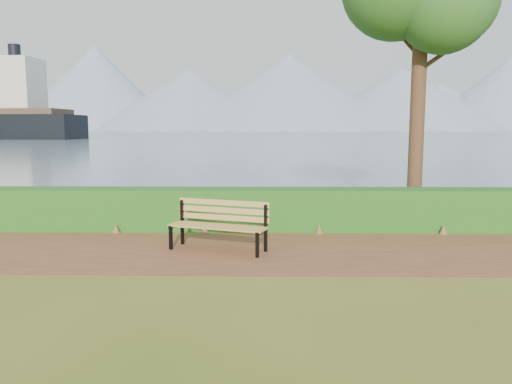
{
  "coord_description": "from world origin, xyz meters",
  "views": [
    {
      "loc": [
        0.31,
        -9.46,
        2.48
      ],
      "look_at": [
        0.13,
        1.2,
        1.1
      ],
      "focal_mm": 35.0,
      "sensor_mm": 36.0,
      "label": 1
    }
  ],
  "objects": [
    {
      "name": "mountains",
      "position": [
        -9.17,
        406.05,
        27.7
      ],
      "size": [
        585.0,
        190.0,
        70.0
      ],
      "color": "gray",
      "rests_on": "ground"
    },
    {
      "name": "bench",
      "position": [
        -0.6,
        0.49,
        0.58
      ],
      "size": [
        2.09,
        1.21,
        1.01
      ],
      "rotation": [
        0.0,
        0.0,
        -0.33
      ],
      "color": "black",
      "rests_on": "ground"
    },
    {
      "name": "hedge",
      "position": [
        0.0,
        2.6,
        0.5
      ],
      "size": [
        32.0,
        0.85,
        1.0
      ],
      "primitive_type": "cube",
      "color": "#214C15",
      "rests_on": "ground"
    },
    {
      "name": "ground",
      "position": [
        0.0,
        0.0,
        0.0
      ],
      "size": [
        140.0,
        140.0,
        0.0
      ],
      "primitive_type": "plane",
      "color": "#4C5D1A",
      "rests_on": "ground"
    },
    {
      "name": "water",
      "position": [
        0.0,
        260.0,
        0.01
      ],
      "size": [
        700.0,
        510.0,
        0.0
      ],
      "primitive_type": "cube",
      "color": "#3F5766",
      "rests_on": "ground"
    },
    {
      "name": "path",
      "position": [
        0.0,
        0.3,
        0.01
      ],
      "size": [
        40.0,
        3.4,
        0.01
      ],
      "primitive_type": "cube",
      "color": "brown",
      "rests_on": "ground"
    }
  ]
}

